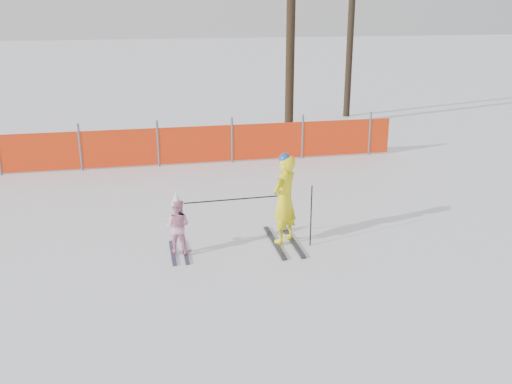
# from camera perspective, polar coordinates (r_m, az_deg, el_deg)

# --- Properties ---
(ground) EXTENTS (120.00, 120.00, 0.00)m
(ground) POSITION_cam_1_polar(r_m,az_deg,el_deg) (10.09, 0.58, -6.28)
(ground) COLOR white
(ground) RESTS_ON ground
(adult) EXTENTS (0.70, 1.49, 1.71)m
(adult) POSITION_cam_1_polar(r_m,az_deg,el_deg) (10.27, 2.85, -0.74)
(adult) COLOR black
(adult) RESTS_ON ground
(child) EXTENTS (0.58, 1.03, 1.15)m
(child) POSITION_cam_1_polar(r_m,az_deg,el_deg) (10.04, -7.85, -3.35)
(child) COLOR black
(child) RESTS_ON ground
(ski_poles) EXTENTS (2.27, 0.22, 1.15)m
(ski_poles) POSITION_cam_1_polar(r_m,az_deg,el_deg) (10.11, 0.83, -1.43)
(ski_poles) COLOR black
(ski_poles) RESTS_ON ground
(safety_fence) EXTENTS (16.60, 0.06, 1.25)m
(safety_fence) POSITION_cam_1_polar(r_m,az_deg,el_deg) (15.51, -16.19, 4.11)
(safety_fence) COLOR #595960
(safety_fence) RESTS_ON ground
(tree_trunks) EXTENTS (3.04, 2.04, 5.59)m
(tree_trunks) POSITION_cam_1_polar(r_m,az_deg,el_deg) (20.56, 5.86, 14.14)
(tree_trunks) COLOR black
(tree_trunks) RESTS_ON ground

